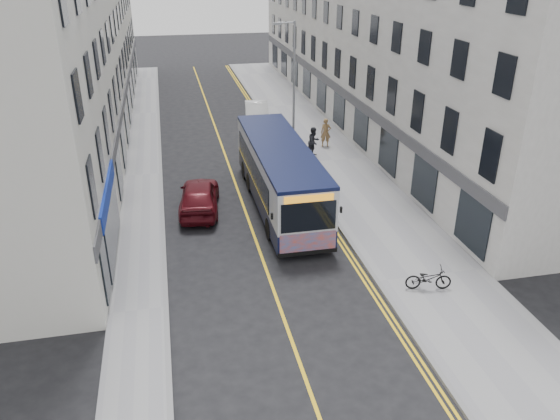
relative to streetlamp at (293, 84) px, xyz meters
name	(u,v)px	position (x,y,z in m)	size (l,w,h in m)	color
ground	(269,279)	(-4.17, -14.00, -4.38)	(140.00, 140.00, 0.00)	black
pavement_east	(333,161)	(2.08, -2.00, -4.32)	(4.50, 64.00, 0.12)	gray
pavement_west	(143,175)	(-9.17, -2.00, -4.32)	(2.00, 64.00, 0.12)	gray
kerb_east	(297,164)	(-0.17, -2.00, -4.32)	(0.18, 64.00, 0.13)	slate
kerb_west	(161,174)	(-8.17, -2.00, -4.32)	(0.18, 64.00, 0.13)	slate
road_centre_line	(230,170)	(-4.17, -2.00, -4.38)	(0.12, 64.00, 0.01)	yellow
road_dbl_yellow_inner	(289,165)	(-0.62, -2.00, -4.38)	(0.10, 64.00, 0.01)	yellow
road_dbl_yellow_outer	(293,165)	(-0.42, -2.00, -4.38)	(0.10, 64.00, 0.01)	yellow
terrace_east	(370,29)	(7.33, 7.00, 2.12)	(6.00, 46.00, 13.00)	silver
terrace_west	(71,37)	(-13.17, 7.00, 2.12)	(6.00, 46.00, 13.00)	silver
streetlamp	(293,84)	(0.00, 0.00, 0.00)	(1.32, 0.18, 8.00)	#919499
city_bus	(280,174)	(-2.38, -7.52, -2.63)	(2.58, 11.04, 3.21)	black
bicycle	(428,278)	(1.46, -16.10, -3.81)	(0.60, 1.72, 0.90)	black
pedestrian_near	(326,133)	(2.37, 0.64, -3.36)	(0.66, 0.43, 1.81)	olive
pedestrian_far	(314,142)	(1.13, -1.01, -3.35)	(0.88, 0.69, 1.82)	#212227
car_white	(257,113)	(-1.05, 6.98, -3.61)	(1.64, 4.71, 1.55)	silver
car_maroon	(199,196)	(-6.34, -7.20, -3.60)	(1.86, 4.62, 1.57)	#520D15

